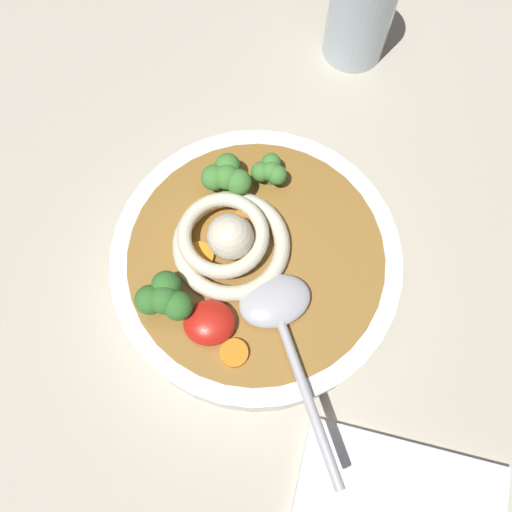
% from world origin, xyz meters
% --- Properties ---
extents(table_slab, '(1.23, 1.23, 0.03)m').
position_xyz_m(table_slab, '(0.00, 0.00, 0.01)').
color(table_slab, '#BCB29E').
rests_on(table_slab, ground).
extents(soup_bowl, '(0.25, 0.25, 0.05)m').
position_xyz_m(soup_bowl, '(0.02, 0.03, 0.05)').
color(soup_bowl, white).
rests_on(soup_bowl, table_slab).
extents(noodle_pile, '(0.11, 0.11, 0.04)m').
position_xyz_m(noodle_pile, '(0.04, 0.02, 0.09)').
color(noodle_pile, beige).
rests_on(noodle_pile, soup_bowl).
extents(soup_spoon, '(0.09, 0.17, 0.02)m').
position_xyz_m(soup_spoon, '(-0.00, 0.08, 0.08)').
color(soup_spoon, '#B7B7BC').
rests_on(soup_spoon, soup_bowl).
extents(chili_sauce_dollop, '(0.04, 0.04, 0.02)m').
position_xyz_m(chili_sauce_dollop, '(0.05, 0.09, 0.08)').
color(chili_sauce_dollop, red).
rests_on(chili_sauce_dollop, soup_bowl).
extents(broccoli_floret_beside_noodles, '(0.03, 0.03, 0.03)m').
position_xyz_m(broccoli_floret_beside_noodles, '(0.01, -0.04, 0.09)').
color(broccoli_floret_beside_noodles, '#7A9E60').
rests_on(broccoli_floret_beside_noodles, soup_bowl).
extents(broccoli_floret_beside_chili, '(0.05, 0.04, 0.04)m').
position_xyz_m(broccoli_floret_beside_chili, '(0.09, 0.08, 0.10)').
color(broccoli_floret_beside_chili, '#7A9E60').
rests_on(broccoli_floret_beside_chili, soup_bowl).
extents(broccoli_floret_rear, '(0.04, 0.04, 0.03)m').
position_xyz_m(broccoli_floret_rear, '(0.04, -0.03, 0.10)').
color(broccoli_floret_rear, '#7A9E60').
rests_on(broccoli_floret_rear, soup_bowl).
extents(carrot_slice_near_spoon, '(0.03, 0.03, 0.01)m').
position_xyz_m(carrot_slice_near_spoon, '(0.02, 0.00, 0.08)').
color(carrot_slice_near_spoon, orange).
rests_on(carrot_slice_near_spoon, soup_bowl).
extents(carrot_slice_right, '(0.03, 0.03, 0.01)m').
position_xyz_m(carrot_slice_right, '(0.06, 0.03, 0.08)').
color(carrot_slice_right, orange).
rests_on(carrot_slice_right, soup_bowl).
extents(carrot_slice_extra_a, '(0.02, 0.02, 0.01)m').
position_xyz_m(carrot_slice_extra_a, '(0.03, 0.11, 0.08)').
color(carrot_slice_extra_a, orange).
rests_on(carrot_slice_extra_a, soup_bowl).
extents(drinking_glass, '(0.07, 0.07, 0.11)m').
position_xyz_m(drinking_glass, '(-0.08, -0.23, 0.08)').
color(drinking_glass, silver).
rests_on(drinking_glass, table_slab).
extents(folded_napkin, '(0.19, 0.14, 0.01)m').
position_xyz_m(folded_napkin, '(-0.10, 0.23, 0.03)').
color(folded_napkin, white).
rests_on(folded_napkin, table_slab).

